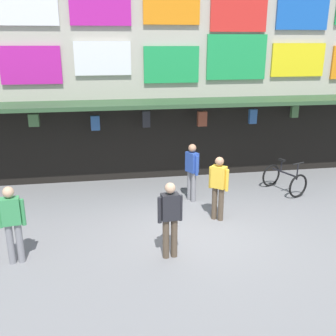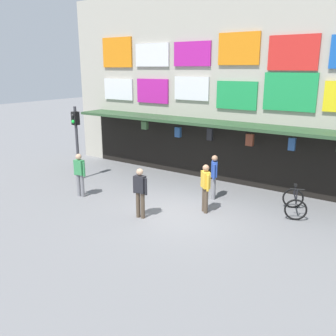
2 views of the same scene
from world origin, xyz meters
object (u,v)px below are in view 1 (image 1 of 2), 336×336
Objects in this scene: pedestrian_in_purple at (218,185)px; pedestrian_in_black at (170,216)px; pedestrian_in_green at (192,169)px; pedestrian_in_yellow at (12,221)px; bicycle_parked at (284,180)px.

pedestrian_in_black is (-1.52, -1.62, 0.00)m from pedestrian_in_purple.
pedestrian_in_green is 1.41m from pedestrian_in_purple.
pedestrian_in_yellow is (-4.31, -2.67, 0.00)m from pedestrian_in_green.
pedestrian_in_yellow is (-7.25, -2.87, 0.55)m from bicycle_parked.
pedestrian_in_purple is 1.00× the size of pedestrian_in_black.
pedestrian_in_yellow is at bearing -158.37° from bicycle_parked.
pedestrian_in_purple is 4.87m from pedestrian_in_yellow.
pedestrian_in_purple is (0.38, -1.35, 0.00)m from pedestrian_in_green.
pedestrian_in_purple is at bearing 15.65° from pedestrian_in_yellow.
pedestrian_in_black is 1.00× the size of pedestrian_in_yellow.
pedestrian_in_green and pedestrian_in_yellow have the same top height.
pedestrian_in_green is at bearing -176.00° from bicycle_parked.
pedestrian_in_black is (-4.08, -3.18, 0.55)m from bicycle_parked.
pedestrian_in_green reaches higher than bicycle_parked.
pedestrian_in_purple is at bearing -74.47° from pedestrian_in_green.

